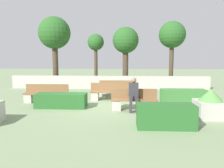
# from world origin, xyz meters

# --- Properties ---
(ground_plane) EXTENTS (60.00, 60.00, 0.00)m
(ground_plane) POSITION_xyz_m (0.00, 0.00, 0.00)
(ground_plane) COLOR gray
(perimeter_wall) EXTENTS (13.46, 0.30, 0.87)m
(perimeter_wall) POSITION_xyz_m (0.00, 5.20, 0.44)
(perimeter_wall) COLOR #B7B2A8
(perimeter_wall) RESTS_ON ground_plane
(bench_front) EXTENTS (1.89, 0.48, 0.85)m
(bench_front) POSITION_xyz_m (1.39, -0.83, 0.33)
(bench_front) COLOR brown
(bench_front) RESTS_ON ground_plane
(bench_left_side) EXTENTS (2.02, 0.48, 0.85)m
(bench_left_side) POSITION_xyz_m (0.30, 1.17, 0.34)
(bench_left_side) COLOR brown
(bench_left_side) RESTS_ON ground_plane
(bench_right_side) EXTENTS (2.08, 0.48, 0.85)m
(bench_right_side) POSITION_xyz_m (-2.73, 0.48, 0.34)
(bench_right_side) COLOR brown
(bench_right_side) RESTS_ON ground_plane
(bench_back) EXTENTS (1.79, 0.49, 0.85)m
(bench_back) POSITION_xyz_m (0.50, 2.32, 0.33)
(bench_back) COLOR brown
(bench_back) RESTS_ON ground_plane
(person_seated_man) EXTENTS (0.38, 0.63, 1.34)m
(person_seated_man) POSITION_xyz_m (1.36, -0.97, 0.74)
(person_seated_man) COLOR #333338
(person_seated_man) RESTS_ON ground_plane
(hedge_block_near_left) EXTENTS (2.05, 0.62, 0.66)m
(hedge_block_near_left) POSITION_xyz_m (3.73, 0.63, 0.33)
(hedge_block_near_left) COLOR #3D7A38
(hedge_block_near_left) RESTS_ON ground_plane
(hedge_block_near_right) EXTENTS (2.14, 0.80, 0.60)m
(hedge_block_near_right) POSITION_xyz_m (-1.71, -0.51, 0.30)
(hedge_block_near_right) COLOR #286028
(hedge_block_near_right) RESTS_ON ground_plane
(hedge_block_mid_left) EXTENTS (1.74, 0.69, 0.73)m
(hedge_block_mid_left) POSITION_xyz_m (2.23, -3.04, 0.37)
(hedge_block_mid_left) COLOR #286028
(hedge_block_mid_left) RESTS_ON ground_plane
(planter_corner_left) EXTENTS (0.99, 0.99, 1.03)m
(planter_corner_left) POSITION_xyz_m (4.03, -1.82, 0.48)
(planter_corner_left) COLOR #B7B2A8
(planter_corner_left) RESTS_ON ground_plane
(tree_leftmost) EXTENTS (2.30, 2.30, 5.04)m
(tree_leftmost) POSITION_xyz_m (-4.03, 6.24, 3.79)
(tree_leftmost) COLOR #473828
(tree_leftmost) RESTS_ON ground_plane
(tree_center_left) EXTENTS (1.18, 1.18, 3.80)m
(tree_center_left) POSITION_xyz_m (-1.04, 6.21, 3.04)
(tree_center_left) COLOR #473828
(tree_center_left) RESTS_ON ground_plane
(tree_center_right) EXTENTS (1.85, 1.85, 4.26)m
(tree_center_right) POSITION_xyz_m (1.10, 6.10, 3.20)
(tree_center_right) COLOR #473828
(tree_center_right) RESTS_ON ground_plane
(tree_rightmost) EXTENTS (1.89, 1.89, 4.68)m
(tree_rightmost) POSITION_xyz_m (4.41, 6.41, 3.64)
(tree_rightmost) COLOR #473828
(tree_rightmost) RESTS_ON ground_plane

